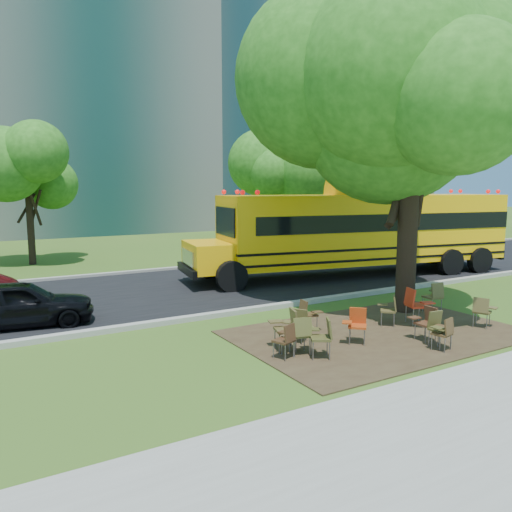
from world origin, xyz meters
TOP-DOWN VIEW (x-y plane):
  - ground at (0.00, 0.00)m, footprint 160.00×160.00m
  - dirt_patch at (1.00, -0.50)m, footprint 7.00×4.50m
  - asphalt_road at (0.00, 7.00)m, footprint 80.00×8.00m
  - kerb_near at (0.00, 3.00)m, footprint 80.00×0.25m
  - kerb_far at (0.00, 11.10)m, footprint 80.00×0.25m
  - building_right at (24.00, 38.00)m, footprint 30.00×16.00m
  - bg_tree_2 at (-5.00, 16.00)m, footprint 4.80×4.80m
  - bg_tree_3 at (8.00, 14.00)m, footprint 5.60×5.60m
  - bg_tree_4 at (16.00, 13.00)m, footprint 5.00×5.00m
  - main_tree at (3.24, 0.78)m, footprint 7.20×7.20m
  - school_bus at (6.40, 6.02)m, footprint 13.69×5.05m
  - chair_0 at (-2.00, -0.86)m, footprint 0.53×0.60m
  - chair_1 at (-1.58, -0.84)m, footprint 0.67×0.53m
  - chair_2 at (-1.30, -1.20)m, footprint 0.58×0.74m
  - chair_3 at (-0.01, -0.79)m, footprint 0.72×0.57m
  - chair_4 at (1.28, -2.19)m, footprint 0.52×0.55m
  - chair_5 at (1.35, -1.96)m, footprint 0.57×0.49m
  - chair_6 at (1.55, -1.47)m, footprint 0.48×0.55m
  - chair_7 at (3.62, -1.47)m, footprint 0.64×0.56m
  - chair_8 at (-1.66, -0.41)m, footprint 0.57×0.73m
  - chair_9 at (-1.12, -0.03)m, footprint 0.65×0.52m
  - chair_10 at (-0.36, 0.62)m, footprint 0.46×0.56m
  - chair_11 at (1.73, -0.12)m, footprint 0.55×0.70m
  - chair_12 at (2.41, -0.35)m, footprint 0.60×0.76m
  - chair_13 at (3.81, 0.20)m, footprint 0.64×0.54m
  - black_car at (-6.57, 4.64)m, footprint 3.81×2.00m

SIDE VIEW (x-z plane):
  - ground at x=0.00m, z-range 0.00..0.00m
  - dirt_patch at x=1.00m, z-range 0.00..0.03m
  - asphalt_road at x=0.00m, z-range 0.00..0.04m
  - kerb_near at x=0.00m, z-range 0.00..0.14m
  - kerb_far at x=0.00m, z-range 0.00..0.14m
  - chair_4 at x=1.28m, z-range 0.09..0.86m
  - chair_9 at x=-1.12m, z-range 0.09..0.87m
  - chair_0 at x=-2.00m, z-range 0.09..0.87m
  - chair_10 at x=-0.36m, z-range 0.09..0.88m
  - chair_11 at x=1.73m, z-range 0.10..0.91m
  - chair_7 at x=3.62m, z-range 0.10..0.92m
  - chair_6 at x=1.55m, z-range 0.10..0.92m
  - chair_5 at x=1.35m, z-range 0.10..0.93m
  - chair_3 at x=-0.01m, z-range 0.10..0.93m
  - chair_1 at x=-1.58m, z-range 0.10..0.98m
  - chair_2 at x=-1.30m, z-range 0.10..0.98m
  - chair_13 at x=3.81m, z-range 0.11..1.02m
  - chair_8 at x=-1.66m, z-range 0.11..1.06m
  - chair_12 at x=2.41m, z-range 0.11..1.09m
  - black_car at x=-6.57m, z-range 0.00..1.24m
  - school_bus at x=6.40m, z-range 0.26..3.54m
  - bg_tree_2 at x=-5.00m, z-range 0.90..7.52m
  - bg_tree_4 at x=16.00m, z-range 0.92..7.77m
  - bg_tree_3 at x=8.00m, z-range 1.11..8.95m
  - main_tree at x=3.24m, z-range 1.03..10.31m
  - building_right at x=24.00m, z-range 0.00..25.00m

